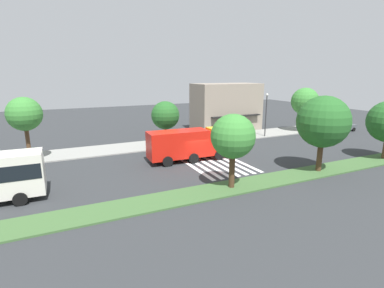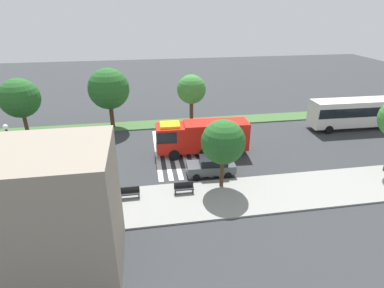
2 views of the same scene
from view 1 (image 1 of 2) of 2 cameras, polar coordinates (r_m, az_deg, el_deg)
ground_plane at (r=32.32m, az=0.78°, el=-3.49°), size 120.00×120.00×0.00m
sidewalk at (r=40.56m, az=-4.99°, el=0.09°), size 60.00×5.33×0.14m
median_strip at (r=25.66m, az=8.86°, el=-8.09°), size 60.00×3.00×0.14m
crosswalk at (r=33.04m, az=3.34°, el=-3.12°), size 5.85×11.92×0.01m
fire_truck at (r=32.59m, az=0.08°, el=0.24°), size 9.66×3.08×3.46m
parked_car_mid at (r=36.76m, az=-3.31°, el=0.04°), size 4.42×2.25×1.76m
parked_car_east at (r=55.49m, az=27.15°, el=3.11°), size 4.38×2.12×1.66m
bus_stop_shelter at (r=44.19m, az=9.01°, el=3.49°), size 3.50×1.40×2.46m
bench_near_shelter at (r=42.34m, az=4.47°, el=1.39°), size 1.60×0.50×0.90m
bench_west_of_shelter at (r=40.39m, az=-0.93°, el=0.84°), size 1.60×0.50×0.90m
street_lamp at (r=45.64m, az=14.14°, el=6.13°), size 0.36×0.36×6.42m
storefront_building at (r=50.34m, az=6.61°, el=7.09°), size 11.10×6.35×7.82m
sidewalk_tree_far_west at (r=35.73m, az=-29.67°, el=4.99°), size 3.57×3.57×6.94m
sidewalk_tree_west at (r=38.03m, az=-5.17°, el=5.52°), size 3.60×3.60×5.88m
sidewalk_tree_center at (r=51.27m, az=20.99°, el=7.69°), size 4.33×4.33×7.09m
median_tree_far_west at (r=24.04m, az=7.93°, el=1.40°), size 3.65×3.65×6.18m
median_tree_west at (r=30.58m, az=24.02°, el=3.92°), size 4.92×4.92×7.31m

